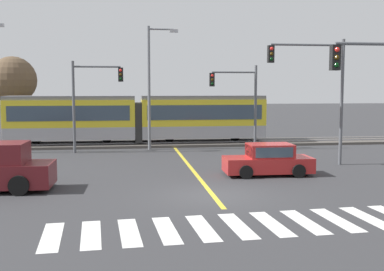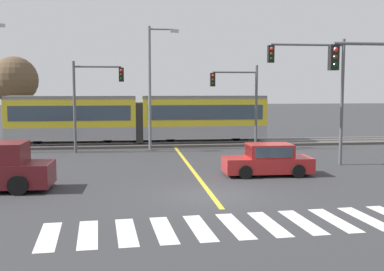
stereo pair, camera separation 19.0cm
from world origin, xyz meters
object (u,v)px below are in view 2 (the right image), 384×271
traffic_light_far_right (240,95)px  bare_tree_far_west (14,80)px  sedan_crossing (268,161)px  street_lamp_centre (152,80)px  light_rail_tram (139,117)px  traffic_light_far_left (91,92)px  traffic_light_mid_right (319,81)px

traffic_light_far_right → bare_tree_far_west: 18.31m
sedan_crossing → street_lamp_centre: (-5.01, 10.31, 3.99)m
light_rail_tram → traffic_light_far_left: size_ratio=3.15×
light_rail_tram → traffic_light_mid_right: (9.34, -10.46, 2.48)m
light_rail_tram → sedan_crossing: size_ratio=4.37×
traffic_light_mid_right → bare_tree_far_west: bearing=141.7°
traffic_light_mid_right → bare_tree_far_west: size_ratio=1.02×
traffic_light_far_right → street_lamp_centre: street_lamp_centre is taller
light_rail_tram → street_lamp_centre: 3.83m
traffic_light_far_left → bare_tree_far_west: bare_tree_far_west is taller
traffic_light_far_left → traffic_light_far_right: bearing=1.2°
traffic_light_mid_right → street_lamp_centre: size_ratio=0.82×
light_rail_tram → street_lamp_centre: (0.87, -2.63, 2.64)m
traffic_light_mid_right → bare_tree_far_west: (-19.03, 15.05, 0.23)m
traffic_light_mid_right → street_lamp_centre: street_lamp_centre is taller
street_lamp_centre → bare_tree_far_west: (-10.56, 7.22, 0.07)m
traffic_light_far_right → sedan_crossing: bearing=-95.1°
traffic_light_mid_right → bare_tree_far_west: traffic_light_mid_right is taller
traffic_light_far_left → street_lamp_centre: bearing=14.6°
traffic_light_far_left → street_lamp_centre: 4.17m
traffic_light_far_right → street_lamp_centre: bearing=172.0°
street_lamp_centre → bare_tree_far_west: size_ratio=1.24×
traffic_light_mid_right → light_rail_tram: bearing=131.8°
light_rail_tram → street_lamp_centre: size_ratio=2.24×
traffic_light_far_right → street_lamp_centre: 5.99m
traffic_light_far_left → bare_tree_far_west: (-6.60, 8.25, 0.87)m
traffic_light_far_right → traffic_light_far_left: bearing=-178.8°
sedan_crossing → traffic_light_mid_right: bearing=35.7°
light_rail_tram → bare_tree_far_west: bare_tree_far_west is taller
traffic_light_far_right → light_rail_tram: bearing=152.8°
light_rail_tram → traffic_light_far_left: bearing=-130.2°
traffic_light_far_left → bare_tree_far_west: size_ratio=0.89×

